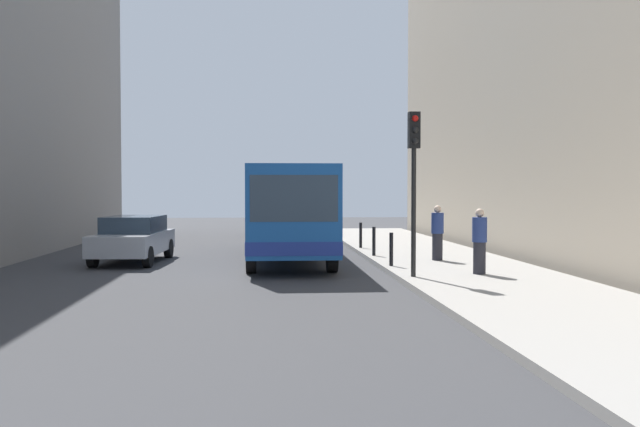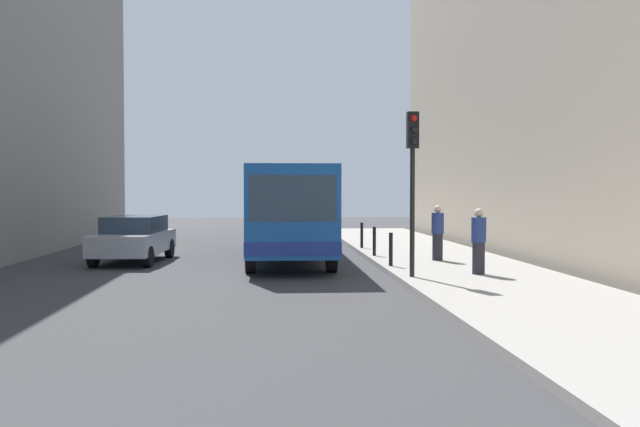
{
  "view_description": "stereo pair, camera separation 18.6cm",
  "coord_description": "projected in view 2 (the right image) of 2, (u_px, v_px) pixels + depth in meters",
  "views": [
    {
      "loc": [
        -0.17,
        -18.92,
        2.3
      ],
      "look_at": [
        1.55,
        2.25,
        1.59
      ],
      "focal_mm": 38.85,
      "sensor_mm": 36.0,
      "label": 1
    },
    {
      "loc": [
        0.01,
        -18.93,
        2.3
      ],
      "look_at": [
        1.55,
        2.25,
        1.59
      ],
      "focal_mm": 38.85,
      "sensor_mm": 36.0,
      "label": 2
    }
  ],
  "objects": [
    {
      "name": "building_right",
      "position": [
        608.0,
        20.0,
        23.5
      ],
      "size": [
        7.0,
        32.0,
        16.22
      ],
      "primitive_type": "cube",
      "color": "#B2A38C",
      "rests_on": "ground"
    },
    {
      "name": "ground_plane",
      "position": [
        270.0,
        274.0,
        18.95
      ],
      "size": [
        80.0,
        80.0,
        0.0
      ],
      "primitive_type": "plane",
      "color": "#38383A"
    },
    {
      "name": "car_behind_bus",
      "position": [
        280.0,
        220.0,
        35.13
      ],
      "size": [
        2.04,
        4.48,
        1.48
      ],
      "rotation": [
        0.0,
        0.0,
        3.09
      ],
      "color": "black",
      "rests_on": "ground"
    },
    {
      "name": "bollard_far",
      "position": [
        362.0,
        235.0,
        25.94
      ],
      "size": [
        0.11,
        0.11,
        0.95
      ],
      "primitive_type": "cylinder",
      "color": "black",
      "rests_on": "sidewalk"
    },
    {
      "name": "pedestrian_mid_sidewalk",
      "position": [
        438.0,
        233.0,
        21.28
      ],
      "size": [
        0.38,
        0.38,
        1.69
      ],
      "rotation": [
        0.0,
        0.0,
        1.2
      ],
      "color": "#26262D",
      "rests_on": "sidewalk"
    },
    {
      "name": "car_beside_bus",
      "position": [
        134.0,
        238.0,
        22.2
      ],
      "size": [
        2.1,
        4.51,
        1.48
      ],
      "rotation": [
        0.0,
        0.0,
        3.07
      ],
      "color": "#A5A8AD",
      "rests_on": "ground"
    },
    {
      "name": "bollard_near",
      "position": [
        391.0,
        249.0,
        19.71
      ],
      "size": [
        0.11,
        0.11,
        0.95
      ],
      "primitive_type": "cylinder",
      "color": "black",
      "rests_on": "sidewalk"
    },
    {
      "name": "bollard_mid",
      "position": [
        374.0,
        241.0,
        22.82
      ],
      "size": [
        0.11,
        0.11,
        0.95
      ],
      "primitive_type": "cylinder",
      "color": "black",
      "rests_on": "sidewalk"
    },
    {
      "name": "traffic_light",
      "position": [
        413.0,
        162.0,
        17.15
      ],
      "size": [
        0.28,
        0.33,
        4.1
      ],
      "color": "black",
      "rests_on": "sidewalk"
    },
    {
      "name": "sidewalk",
      "position": [
        463.0,
        270.0,
        19.34
      ],
      "size": [
        4.4,
        40.0,
        0.15
      ],
      "primitive_type": "cube",
      "color": "#9E9991",
      "rests_on": "ground"
    },
    {
      "name": "pedestrian_near_signal",
      "position": [
        479.0,
        241.0,
        17.76
      ],
      "size": [
        0.38,
        0.38,
        1.69
      ],
      "rotation": [
        0.0,
        0.0,
        4.58
      ],
      "color": "#26262D",
      "rests_on": "sidewalk"
    },
    {
      "name": "bus",
      "position": [
        288.0,
        208.0,
        23.28
      ],
      "size": [
        2.56,
        11.02,
        3.0
      ],
      "rotation": [
        0.0,
        0.0,
        3.14
      ],
      "color": "#19519E",
      "rests_on": "ground"
    }
  ]
}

